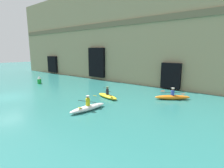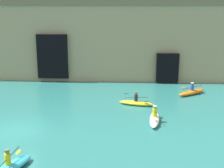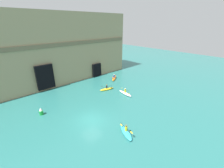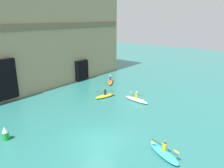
# 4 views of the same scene
# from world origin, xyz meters

# --- Properties ---
(ground_plane) EXTENTS (120.00, 120.00, 0.00)m
(ground_plane) POSITION_xyz_m (0.00, 0.00, 0.00)
(ground_plane) COLOR #28706B
(cliff_bluff) EXTENTS (43.64, 8.45, 14.51)m
(cliff_bluff) POSITION_xyz_m (-1.21, 17.99, 7.23)
(cliff_bluff) COLOR #9E8966
(cliff_bluff) RESTS_ON ground
(kayak_yellow) EXTENTS (2.96, 1.43, 1.14)m
(kayak_yellow) POSITION_xyz_m (8.04, 6.07, 0.22)
(kayak_yellow) COLOR yellow
(kayak_yellow) RESTS_ON ground
(kayak_cyan) EXTENTS (2.04, 3.10, 1.23)m
(kayak_cyan) POSITION_xyz_m (1.52, -5.12, 0.25)
(kayak_cyan) COLOR #33B2C6
(kayak_cyan) RESTS_ON ground
(kayak_orange) EXTENTS (3.05, 2.61, 1.14)m
(kayak_orange) POSITION_xyz_m (13.31, 9.54, 0.26)
(kayak_orange) COLOR orange
(kayak_orange) RESTS_ON ground
(kayak_white) EXTENTS (1.03, 3.33, 1.20)m
(kayak_white) POSITION_xyz_m (9.29, 2.24, 0.25)
(kayak_white) COLOR white
(kayak_white) RESTS_ON ground
(marker_buoy) EXTENTS (0.54, 0.54, 1.15)m
(marker_buoy) POSITION_xyz_m (-4.59, 5.91, 0.53)
(marker_buoy) COLOR green
(marker_buoy) RESTS_ON ground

